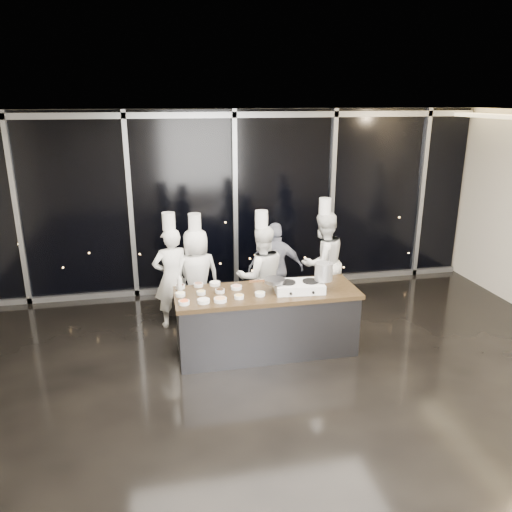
{
  "coord_description": "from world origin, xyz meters",
  "views": [
    {
      "loc": [
        -1.42,
        -5.17,
        3.38
      ],
      "look_at": [
        -0.08,
        1.2,
        1.3
      ],
      "focal_mm": 35.0,
      "sensor_mm": 36.0,
      "label": 1
    }
  ],
  "objects_px": {
    "chef_right": "(323,262)",
    "stove": "(299,286)",
    "chef_center": "(261,276)",
    "demo_counter": "(266,321)",
    "guest": "(276,269)",
    "frying_pan": "(274,280)",
    "stock_pot": "(324,272)",
    "chef_far_left": "(172,276)",
    "chef_left": "(197,276)"
  },
  "relations": [
    {
      "from": "frying_pan",
      "to": "chef_right",
      "type": "height_order",
      "value": "chef_right"
    },
    {
      "from": "stove",
      "to": "chef_left",
      "type": "height_order",
      "value": "chef_left"
    },
    {
      "from": "chef_center",
      "to": "stove",
      "type": "bearing_deg",
      "value": 105.12
    },
    {
      "from": "stove",
      "to": "stock_pot",
      "type": "height_order",
      "value": "stock_pot"
    },
    {
      "from": "demo_counter",
      "to": "frying_pan",
      "type": "distance_m",
      "value": 0.62
    },
    {
      "from": "chef_center",
      "to": "stock_pot",
      "type": "bearing_deg",
      "value": 120.4
    },
    {
      "from": "stove",
      "to": "frying_pan",
      "type": "xyz_separation_m",
      "value": [
        -0.34,
        0.03,
        0.1
      ]
    },
    {
      "from": "demo_counter",
      "to": "stove",
      "type": "distance_m",
      "value": 0.67
    },
    {
      "from": "stove",
      "to": "chef_center",
      "type": "xyz_separation_m",
      "value": [
        -0.31,
        0.96,
        -0.17
      ]
    },
    {
      "from": "stock_pot",
      "to": "chef_left",
      "type": "distance_m",
      "value": 2.07
    },
    {
      "from": "stock_pot",
      "to": "chef_far_left",
      "type": "height_order",
      "value": "chef_far_left"
    },
    {
      "from": "demo_counter",
      "to": "chef_left",
      "type": "relative_size",
      "value": 1.41
    },
    {
      "from": "chef_right",
      "to": "demo_counter",
      "type": "bearing_deg",
      "value": 24.19
    },
    {
      "from": "stove",
      "to": "frying_pan",
      "type": "bearing_deg",
      "value": 179.77
    },
    {
      "from": "stove",
      "to": "stock_pot",
      "type": "bearing_deg",
      "value": 0.31
    },
    {
      "from": "stove",
      "to": "chef_right",
      "type": "height_order",
      "value": "chef_right"
    },
    {
      "from": "chef_far_left",
      "to": "guest",
      "type": "xyz_separation_m",
      "value": [
        1.66,
        0.15,
        -0.05
      ]
    },
    {
      "from": "chef_right",
      "to": "chef_center",
      "type": "bearing_deg",
      "value": -3.46
    },
    {
      "from": "chef_left",
      "to": "stove",
      "type": "bearing_deg",
      "value": 120.16
    },
    {
      "from": "demo_counter",
      "to": "frying_pan",
      "type": "bearing_deg",
      "value": -34.44
    },
    {
      "from": "stove",
      "to": "chef_center",
      "type": "distance_m",
      "value": 1.02
    },
    {
      "from": "guest",
      "to": "chef_right",
      "type": "distance_m",
      "value": 0.78
    },
    {
      "from": "frying_pan",
      "to": "chef_right",
      "type": "bearing_deg",
      "value": 53.01
    },
    {
      "from": "demo_counter",
      "to": "guest",
      "type": "bearing_deg",
      "value": 70.71
    },
    {
      "from": "stove",
      "to": "chef_right",
      "type": "relative_size",
      "value": 0.36
    },
    {
      "from": "chef_far_left",
      "to": "chef_left",
      "type": "xyz_separation_m",
      "value": [
        0.38,
        0.05,
        -0.03
      ]
    },
    {
      "from": "frying_pan",
      "to": "demo_counter",
      "type": "bearing_deg",
      "value": 150.19
    },
    {
      "from": "frying_pan",
      "to": "chef_far_left",
      "type": "distance_m",
      "value": 1.77
    },
    {
      "from": "chef_far_left",
      "to": "chef_right",
      "type": "relative_size",
      "value": 0.95
    },
    {
      "from": "stock_pot",
      "to": "demo_counter",
      "type": "bearing_deg",
      "value": 171.62
    },
    {
      "from": "stock_pot",
      "to": "chef_far_left",
      "type": "xyz_separation_m",
      "value": [
        -1.97,
        1.22,
        -0.36
      ]
    },
    {
      "from": "stock_pot",
      "to": "chef_left",
      "type": "height_order",
      "value": "chef_left"
    },
    {
      "from": "stock_pot",
      "to": "stove",
      "type": "bearing_deg",
      "value": 175.69
    },
    {
      "from": "chef_right",
      "to": "stove",
      "type": "bearing_deg",
      "value": 37.89
    },
    {
      "from": "demo_counter",
      "to": "chef_left",
      "type": "xyz_separation_m",
      "value": [
        -0.83,
        1.16,
        0.32
      ]
    },
    {
      "from": "stove",
      "to": "guest",
      "type": "relative_size",
      "value": 0.45
    },
    {
      "from": "stock_pot",
      "to": "chef_far_left",
      "type": "distance_m",
      "value": 2.35
    },
    {
      "from": "guest",
      "to": "chef_right",
      "type": "relative_size",
      "value": 0.8
    },
    {
      "from": "demo_counter",
      "to": "chef_right",
      "type": "relative_size",
      "value": 1.31
    },
    {
      "from": "chef_center",
      "to": "demo_counter",
      "type": "bearing_deg",
      "value": 79.72
    },
    {
      "from": "demo_counter",
      "to": "guest",
      "type": "relative_size",
      "value": 1.63
    },
    {
      "from": "chef_center",
      "to": "chef_right",
      "type": "xyz_separation_m",
      "value": [
        1.09,
        0.34,
        0.04
      ]
    },
    {
      "from": "stove",
      "to": "guest",
      "type": "bearing_deg",
      "value": 93.79
    },
    {
      "from": "frying_pan",
      "to": "chef_far_left",
      "type": "height_order",
      "value": "chef_far_left"
    },
    {
      "from": "stove",
      "to": "chef_center",
      "type": "relative_size",
      "value": 0.37
    },
    {
      "from": "frying_pan",
      "to": "chef_far_left",
      "type": "relative_size",
      "value": 0.28
    },
    {
      "from": "stock_pot",
      "to": "chef_center",
      "type": "distance_m",
      "value": 1.22
    },
    {
      "from": "chef_left",
      "to": "chef_center",
      "type": "xyz_separation_m",
      "value": [
        0.95,
        -0.29,
        0.03
      ]
    },
    {
      "from": "chef_far_left",
      "to": "chef_center",
      "type": "xyz_separation_m",
      "value": [
        1.33,
        -0.24,
        -0.0
      ]
    },
    {
      "from": "stove",
      "to": "chef_far_left",
      "type": "xyz_separation_m",
      "value": [
        -1.64,
        1.2,
        -0.16
      ]
    }
  ]
}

